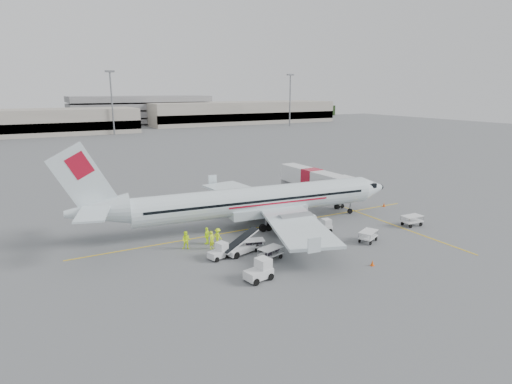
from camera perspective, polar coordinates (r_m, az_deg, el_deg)
ground at (r=51.03m, az=1.08°, el=-4.61°), size 360.00×360.00×0.00m
stripe_lead at (r=51.03m, az=1.08°, el=-4.61°), size 44.00×0.20×0.01m
stripe_cross at (r=53.50m, az=18.67°, el=-4.48°), size 0.20×20.00×0.01m
terminal_east at (r=209.70m, az=-1.91°, el=10.56°), size 90.00×26.00×10.00m
parking_garage at (r=208.17m, az=-15.17°, el=10.63°), size 62.00×24.00×14.00m
treeline at (r=218.83m, az=-22.50°, el=9.15°), size 300.00×3.00×6.00m
mast_center at (r=162.81m, az=-18.64°, el=11.13°), size 3.20×1.20×22.00m
mast_east at (r=191.00m, az=4.55°, el=12.03°), size 3.20×1.20×22.00m
aircraft at (r=49.98m, az=0.27°, el=1.36°), size 41.75×34.25×10.71m
jet_bridge at (r=63.68m, az=7.43°, el=1.04°), size 3.78×17.17×4.48m
belt_loader at (r=42.62m, az=-1.92°, el=-6.39°), size 5.41×3.21×2.75m
tug_fore at (r=49.39m, az=8.91°, el=-4.48°), size 2.10×1.39×1.51m
tug_mid at (r=36.96m, az=0.33°, el=-10.37°), size 2.60×1.81×1.84m
tug_aft at (r=41.57m, az=-5.05°, el=-7.87°), size 2.22×1.66×1.52m
cart_loaded_a at (r=41.36m, az=1.95°, el=-8.18°), size 2.60×1.97×1.20m
cart_loaded_b at (r=43.47m, az=-0.38°, el=-7.09°), size 2.52×1.90×1.17m
cart_empty_a at (r=47.44m, az=14.73°, el=-5.73°), size 2.69×2.24×1.21m
cart_empty_b at (r=54.42m, az=20.07°, el=-3.60°), size 2.47×1.52×1.27m
cone_nose at (r=62.05m, az=16.70°, el=-1.61°), size 0.36×0.36×0.59m
cone_port at (r=61.56m, az=-4.75°, el=-1.14°), size 0.42×0.42×0.69m
cone_stbd at (r=41.45m, az=15.26°, el=-9.10°), size 0.34×0.34×0.56m
crew_a at (r=44.03m, az=-5.91°, el=-6.38°), size 0.83×0.76×1.91m
crew_b at (r=44.33m, az=-9.29°, el=-6.36°), size 1.16×1.11×1.89m
crew_c at (r=45.40m, az=-5.11°, el=-5.87°), size 0.95×1.24×1.70m
crew_d at (r=45.47m, az=-6.55°, el=-5.80°), size 1.10×1.03×1.82m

